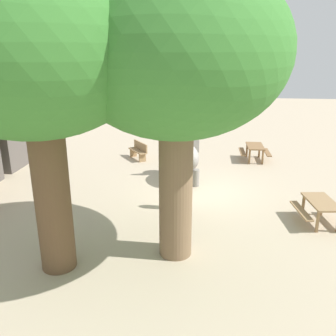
{
  "coord_description": "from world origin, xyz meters",
  "views": [
    {
      "loc": [
        -13.13,
        -0.3,
        5.37
      ],
      "look_at": [
        0.56,
        1.28,
        0.8
      ],
      "focal_mm": 38.29,
      "sensor_mm": 36.0,
      "label": 1
    }
  ],
  "objects_px": {
    "shade_tree_secondary": "(36,49)",
    "wooden_bench": "(139,150)",
    "shade_tree_main": "(177,55)",
    "picnic_table_near": "(321,206)",
    "picnic_table_far": "(255,149)",
    "market_stall_green": "(2,144)",
    "elephant": "(185,156)",
    "person_handler": "(182,184)"
  },
  "relations": [
    {
      "from": "shade_tree_main",
      "to": "wooden_bench",
      "type": "distance_m",
      "value": 10.31
    },
    {
      "from": "person_handler",
      "to": "market_stall_green",
      "type": "bearing_deg",
      "value": 66.57
    },
    {
      "from": "shade_tree_secondary",
      "to": "picnic_table_near",
      "type": "relative_size",
      "value": 4.47
    },
    {
      "from": "wooden_bench",
      "to": "market_stall_green",
      "type": "height_order",
      "value": "market_stall_green"
    },
    {
      "from": "shade_tree_secondary",
      "to": "elephant",
      "type": "bearing_deg",
      "value": -22.35
    },
    {
      "from": "picnic_table_far",
      "to": "market_stall_green",
      "type": "height_order",
      "value": "market_stall_green"
    },
    {
      "from": "shade_tree_main",
      "to": "person_handler",
      "type": "bearing_deg",
      "value": 1.01
    },
    {
      "from": "picnic_table_near",
      "to": "market_stall_green",
      "type": "bearing_deg",
      "value": 64.63
    },
    {
      "from": "elephant",
      "to": "picnic_table_far",
      "type": "xyz_separation_m",
      "value": [
        3.35,
        -3.3,
        -0.49
      ]
    },
    {
      "from": "wooden_bench",
      "to": "market_stall_green",
      "type": "xyz_separation_m",
      "value": [
        -2.02,
        6.16,
        0.67
      ]
    },
    {
      "from": "elephant",
      "to": "market_stall_green",
      "type": "distance_m",
      "value": 8.78
    },
    {
      "from": "shade_tree_main",
      "to": "picnic_table_near",
      "type": "bearing_deg",
      "value": -62.51
    },
    {
      "from": "picnic_table_far",
      "to": "wooden_bench",
      "type": "bearing_deg",
      "value": -86.45
    },
    {
      "from": "elephant",
      "to": "person_handler",
      "type": "bearing_deg",
      "value": 162.91
    },
    {
      "from": "picnic_table_far",
      "to": "market_stall_green",
      "type": "xyz_separation_m",
      "value": [
        -2.47,
        12.04,
        0.55
      ]
    },
    {
      "from": "elephant",
      "to": "picnic_table_near",
      "type": "bearing_deg",
      "value": -146.04
    },
    {
      "from": "shade_tree_secondary",
      "to": "wooden_bench",
      "type": "height_order",
      "value": "shade_tree_secondary"
    },
    {
      "from": "elephant",
      "to": "picnic_table_far",
      "type": "bearing_deg",
      "value": -63.49
    },
    {
      "from": "elephant",
      "to": "shade_tree_secondary",
      "type": "distance_m",
      "value": 8.51
    },
    {
      "from": "elephant",
      "to": "shade_tree_secondary",
      "type": "relative_size",
      "value": 0.33
    },
    {
      "from": "elephant",
      "to": "picnic_table_far",
      "type": "height_order",
      "value": "elephant"
    },
    {
      "from": "wooden_bench",
      "to": "picnic_table_far",
      "type": "height_order",
      "value": "wooden_bench"
    },
    {
      "from": "person_handler",
      "to": "wooden_bench",
      "type": "distance_m",
      "value": 6.42
    },
    {
      "from": "person_handler",
      "to": "picnic_table_near",
      "type": "bearing_deg",
      "value": -97.53
    },
    {
      "from": "wooden_bench",
      "to": "picnic_table_near",
      "type": "height_order",
      "value": "wooden_bench"
    },
    {
      "from": "person_handler",
      "to": "market_stall_green",
      "type": "height_order",
      "value": "market_stall_green"
    },
    {
      "from": "shade_tree_secondary",
      "to": "market_stall_green",
      "type": "height_order",
      "value": "shade_tree_secondary"
    },
    {
      "from": "shade_tree_main",
      "to": "picnic_table_far",
      "type": "relative_size",
      "value": 4.84
    },
    {
      "from": "shade_tree_secondary",
      "to": "market_stall_green",
      "type": "bearing_deg",
      "value": 37.76
    },
    {
      "from": "shade_tree_main",
      "to": "picnic_table_far",
      "type": "height_order",
      "value": "shade_tree_main"
    },
    {
      "from": "elephant",
      "to": "picnic_table_near",
      "type": "relative_size",
      "value": 1.46
    },
    {
      "from": "shade_tree_main",
      "to": "market_stall_green",
      "type": "relative_size",
      "value": 2.92
    },
    {
      "from": "elephant",
      "to": "shade_tree_main",
      "type": "xyz_separation_m",
      "value": [
        -5.82,
        -0.14,
        4.17
      ]
    },
    {
      "from": "shade_tree_secondary",
      "to": "market_stall_green",
      "type": "distance_m",
      "value": 10.59
    },
    {
      "from": "person_handler",
      "to": "picnic_table_near",
      "type": "xyz_separation_m",
      "value": [
        -0.58,
        -4.52,
        -0.36
      ]
    },
    {
      "from": "person_handler",
      "to": "picnic_table_near",
      "type": "relative_size",
      "value": 0.97
    },
    {
      "from": "shade_tree_main",
      "to": "picnic_table_far",
      "type": "xyz_separation_m",
      "value": [
        9.17,
        -3.16,
        -4.66
      ]
    },
    {
      "from": "elephant",
      "to": "shade_tree_secondary",
      "type": "height_order",
      "value": "shade_tree_secondary"
    },
    {
      "from": "picnic_table_near",
      "to": "market_stall_green",
      "type": "height_order",
      "value": "market_stall_green"
    },
    {
      "from": "picnic_table_near",
      "to": "picnic_table_far",
      "type": "height_order",
      "value": "same"
    },
    {
      "from": "shade_tree_secondary",
      "to": "picnic_table_near",
      "type": "bearing_deg",
      "value": -65.98
    },
    {
      "from": "picnic_table_far",
      "to": "market_stall_green",
      "type": "distance_m",
      "value": 12.3
    }
  ]
}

